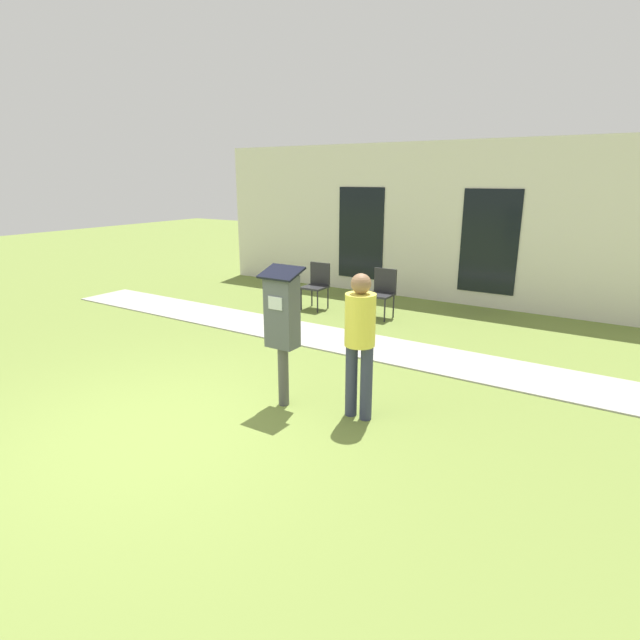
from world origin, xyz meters
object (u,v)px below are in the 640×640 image
at_px(parking_meter, 282,319).
at_px(person_standing, 360,335).
at_px(outdoor_chair_middle, 382,289).
at_px(outdoor_chair_left, 317,282).

relative_size(parking_meter, person_standing, 1.01).
distance_m(parking_meter, person_standing, 0.89).
height_order(person_standing, outdoor_chair_middle, person_standing).
xyz_separation_m(person_standing, outdoor_chair_middle, (-1.53, 3.78, -0.40)).
xyz_separation_m(person_standing, outdoor_chair_left, (-2.90, 3.69, -0.40)).
bearing_deg(parking_meter, person_standing, 12.15).
bearing_deg(outdoor_chair_left, outdoor_chair_middle, -16.49).
xyz_separation_m(outdoor_chair_left, outdoor_chair_middle, (1.37, 0.09, 0.00)).
bearing_deg(person_standing, outdoor_chair_left, 95.79).
bearing_deg(outdoor_chair_middle, parking_meter, -66.85).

